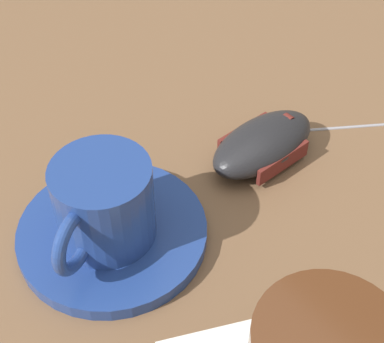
% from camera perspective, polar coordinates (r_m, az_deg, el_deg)
% --- Properties ---
extents(ground_plane, '(3.00, 3.00, 0.00)m').
position_cam_1_polar(ground_plane, '(0.47, 10.27, -9.50)').
color(ground_plane, brown).
extents(saucer, '(0.15, 0.15, 0.01)m').
position_cam_1_polar(saucer, '(0.48, -7.70, -5.92)').
color(saucer, navy).
rests_on(saucer, ground).
extents(coffee_cup, '(0.10, 0.08, 0.07)m').
position_cam_1_polar(coffee_cup, '(0.45, -8.66, -3.17)').
color(coffee_cup, navy).
rests_on(coffee_cup, saucer).
extents(computer_mouse, '(0.11, 0.06, 0.04)m').
position_cam_1_polar(computer_mouse, '(0.54, 6.90, 2.70)').
color(computer_mouse, black).
rests_on(computer_mouse, ground).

